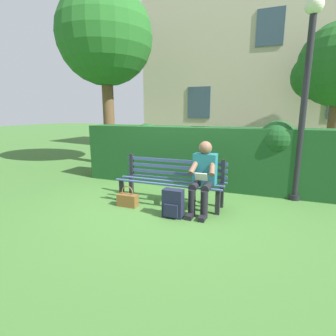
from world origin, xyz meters
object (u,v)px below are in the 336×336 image
at_px(backpack, 173,204).
at_px(park_bench, 172,179).
at_px(person_seated, 203,175).
at_px(tree, 103,40).
at_px(handbag, 128,200).
at_px(lamp_post, 306,81).

bearing_deg(backpack, park_bench, -67.73).
xyz_separation_m(person_seated, tree, (3.89, -3.02, 3.14)).
bearing_deg(handbag, tree, -51.66).
relative_size(park_bench, person_seated, 1.67).
relative_size(person_seated, lamp_post, 0.33).
xyz_separation_m(tree, lamp_post, (-5.39, 1.82, -1.58)).
bearing_deg(person_seated, backpack, 49.71).
bearing_deg(park_bench, handbag, 35.22).
xyz_separation_m(person_seated, handbag, (1.28, 0.28, -0.50)).
xyz_separation_m(park_bench, lamp_post, (-2.12, -1.01, 1.73)).
bearing_deg(tree, person_seated, 142.19).
relative_size(person_seated, backpack, 2.59).
relative_size(backpack, handbag, 1.20).
distance_m(backpack, handbag, 0.93).
xyz_separation_m(park_bench, tree, (3.27, -2.83, 3.31)).
xyz_separation_m(backpack, handbag, (0.91, -0.16, -0.10)).
height_order(park_bench, tree, tree).
bearing_deg(park_bench, backpack, 112.27).
height_order(park_bench, backpack, park_bench).
xyz_separation_m(tree, handbag, (-2.61, 3.30, -3.63)).
height_order(person_seated, lamp_post, lamp_post).
xyz_separation_m(park_bench, person_seated, (-0.62, 0.19, 0.18)).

